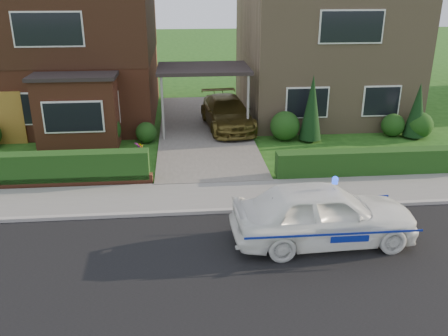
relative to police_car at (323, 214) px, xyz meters
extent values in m
plane|color=#1D4913|center=(-2.40, -1.27, -0.76)|extent=(120.00, 120.00, 0.00)
cube|color=black|center=(-2.40, -1.27, -0.76)|extent=(60.00, 6.00, 0.02)
cube|color=#9E9993|center=(-2.40, 1.78, -0.70)|extent=(60.00, 0.16, 0.12)
cube|color=slate|center=(-2.40, 2.83, -0.71)|extent=(60.00, 2.00, 0.10)
cube|color=#666059|center=(-2.40, 9.73, -0.70)|extent=(3.80, 12.00, 0.12)
cube|color=brown|center=(-8.20, 12.73, 2.14)|extent=(7.20, 8.00, 5.80)
cube|color=white|center=(-9.78, 8.71, 0.64)|extent=(1.80, 0.08, 1.30)
cube|color=white|center=(-6.61, 8.71, 0.64)|extent=(1.60, 0.08, 1.30)
cube|color=white|center=(-8.20, 8.71, 3.64)|extent=(2.60, 0.08, 1.30)
cube|color=black|center=(-8.20, 12.73, 3.59)|extent=(7.26, 8.06, 2.90)
cube|color=brown|center=(-7.33, 8.03, 0.59)|extent=(3.00, 1.40, 2.70)
cube|color=black|center=(-7.33, 8.03, 2.01)|extent=(3.20, 1.60, 0.14)
cube|color=#93785A|center=(3.40, 12.73, 2.14)|extent=(7.20, 8.00, 5.80)
cube|color=white|center=(1.82, 8.71, 0.64)|extent=(1.80, 0.08, 1.30)
cube|color=white|center=(4.99, 8.71, 0.64)|extent=(1.60, 0.08, 1.30)
cube|color=white|center=(3.40, 8.71, 3.64)|extent=(2.60, 0.08, 1.30)
cube|color=black|center=(-2.40, 9.73, 1.94)|extent=(3.80, 3.00, 0.14)
cylinder|color=gray|center=(-4.10, 8.33, 0.59)|extent=(0.10, 0.10, 2.70)
cylinder|color=gray|center=(-0.70, 8.33, 0.59)|extent=(0.10, 0.10, 2.70)
cube|color=brown|center=(-8.20, 4.03, -0.58)|extent=(7.70, 0.25, 0.36)
cube|color=black|center=(-8.20, 4.18, -0.76)|extent=(7.50, 0.55, 0.90)
cube|color=black|center=(3.40, 4.08, -0.76)|extent=(7.50, 0.55, 0.80)
sphere|color=black|center=(-6.40, 8.03, -0.10)|extent=(1.32, 1.32, 1.32)
sphere|color=black|center=(-4.80, 8.33, -0.34)|extent=(0.84, 0.84, 0.84)
sphere|color=black|center=(0.80, 8.13, -0.16)|extent=(1.20, 1.20, 1.20)
sphere|color=black|center=(5.40, 8.23, -0.28)|extent=(0.96, 0.96, 0.96)
sphere|color=black|center=(6.40, 7.93, -0.22)|extent=(1.08, 1.08, 1.08)
cone|color=black|center=(1.80, 7.93, 0.54)|extent=(0.90, 0.90, 2.60)
cone|color=black|center=(6.20, 7.93, 0.34)|extent=(0.90, 0.90, 2.20)
imported|color=white|center=(0.00, 0.00, 0.00)|extent=(1.98, 4.55, 1.53)
sphere|color=#193FF2|center=(0.23, 0.00, 0.84)|extent=(0.17, 0.17, 0.17)
cube|color=navy|center=(0.00, -0.91, -0.06)|extent=(4.12, 0.02, 0.05)
cube|color=navy|center=(0.00, 0.91, -0.06)|extent=(4.12, 0.01, 0.05)
ellipsoid|color=black|center=(-1.25, -0.10, 0.29)|extent=(0.22, 0.17, 0.21)
sphere|color=white|center=(-1.24, -0.16, 0.28)|extent=(0.11, 0.11, 0.11)
sphere|color=black|center=(-1.23, -0.12, 0.43)|extent=(0.13, 0.13, 0.13)
cone|color=black|center=(-1.28, -0.11, 0.50)|extent=(0.04, 0.04, 0.05)
cone|color=black|center=(-1.19, -0.11, 0.50)|extent=(0.04, 0.04, 0.05)
imported|color=brown|center=(-1.40, 9.75, 0.01)|extent=(2.29, 4.69, 1.31)
imported|color=gray|center=(-4.90, 5.79, -0.40)|extent=(0.52, 0.52, 0.73)
imported|color=gray|center=(-4.90, 5.97, -0.39)|extent=(0.49, 0.49, 0.75)
camera|label=1|loc=(-3.37, -10.06, 5.25)|focal=38.00mm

